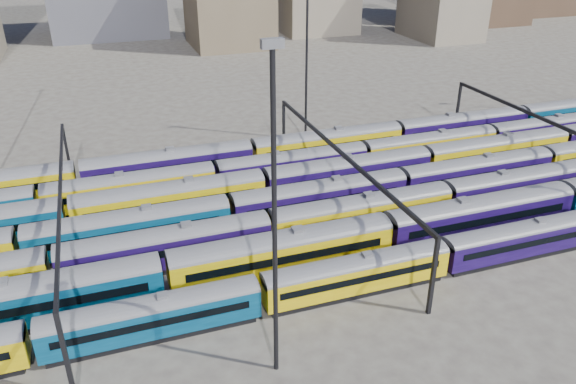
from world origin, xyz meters
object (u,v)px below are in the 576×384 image
object	(u,v)px
rake_0	(444,253)
rake_1	(387,230)
rake_2	(270,226)
mast_2	(274,213)

from	to	relation	value
rake_0	rake_1	world-z (taller)	rake_1
rake_0	rake_2	size ratio (longest dim) A/B	0.87
rake_0	rake_1	bearing A→B (deg)	125.41
rake_1	rake_2	size ratio (longest dim) A/B	1.06
rake_0	rake_1	distance (m)	6.16
rake_0	rake_2	world-z (taller)	rake_2
rake_2	mast_2	size ratio (longest dim) A/B	5.01
rake_0	rake_2	xyz separation A→B (m)	(-14.69, 10.00, 0.36)
mast_2	rake_0	bearing A→B (deg)	19.68
rake_2	mast_2	distance (m)	20.93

